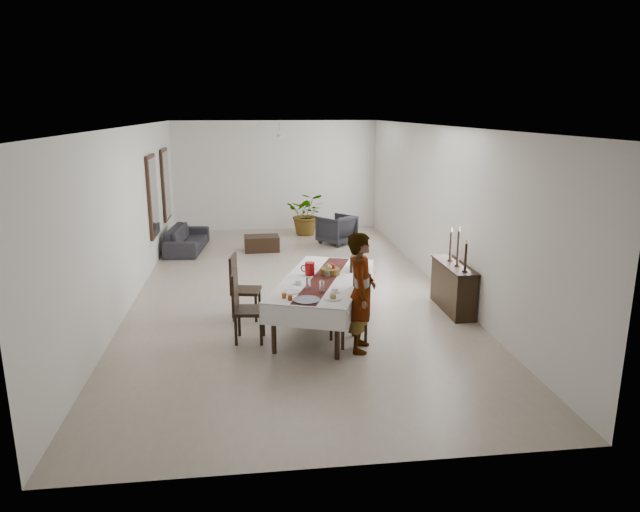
% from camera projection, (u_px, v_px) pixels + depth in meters
% --- Properties ---
extents(floor, '(6.00, 12.00, 0.00)m').
position_uv_depth(floor, '(291.00, 288.00, 11.52)').
color(floor, '#B1A28C').
rests_on(floor, ground).
extents(ceiling, '(6.00, 12.00, 0.02)m').
position_uv_depth(ceiling, '(289.00, 126.00, 10.72)').
color(ceiling, white).
rests_on(ceiling, wall_back).
extents(wall_back, '(6.00, 0.02, 3.20)m').
position_uv_depth(wall_back, '(276.00, 176.00, 16.89)').
color(wall_back, white).
rests_on(wall_back, floor).
extents(wall_front, '(6.00, 0.02, 3.20)m').
position_uv_depth(wall_front, '(336.00, 318.00, 5.35)').
color(wall_front, white).
rests_on(wall_front, floor).
extents(wall_left, '(0.02, 12.00, 3.20)m').
position_uv_depth(wall_left, '(132.00, 213.00, 10.76)').
color(wall_left, white).
rests_on(wall_left, floor).
extents(wall_right, '(0.02, 12.00, 3.20)m').
position_uv_depth(wall_right, '(439.00, 207.00, 11.47)').
color(wall_right, white).
rests_on(wall_right, floor).
extents(dining_table_top, '(1.90, 2.80, 0.05)m').
position_uv_depth(dining_table_top, '(323.00, 281.00, 9.31)').
color(dining_table_top, black).
rests_on(dining_table_top, table_leg_fl).
extents(table_leg_fl, '(0.10, 0.10, 0.76)m').
position_uv_depth(table_leg_fl, '(274.00, 329.00, 8.35)').
color(table_leg_fl, black).
rests_on(table_leg_fl, floor).
extents(table_leg_fr, '(0.10, 0.10, 0.76)m').
position_uv_depth(table_leg_fr, '(337.00, 335.00, 8.15)').
color(table_leg_fr, black).
rests_on(table_leg_fr, floor).
extents(table_leg_bl, '(0.10, 0.10, 0.76)m').
position_uv_depth(table_leg_bl, '(313.00, 281.00, 10.68)').
color(table_leg_bl, black).
rests_on(table_leg_bl, floor).
extents(table_leg_br, '(0.10, 0.10, 0.76)m').
position_uv_depth(table_leg_br, '(363.00, 285.00, 10.47)').
color(table_leg_br, black).
rests_on(table_leg_br, floor).
extents(tablecloth_top, '(2.14, 3.05, 0.01)m').
position_uv_depth(tablecloth_top, '(323.00, 279.00, 9.30)').
color(tablecloth_top, white).
rests_on(tablecloth_top, dining_table_top).
extents(tablecloth_drape_left, '(0.96, 2.62, 0.32)m').
position_uv_depth(tablecloth_drape_left, '(286.00, 286.00, 9.48)').
color(tablecloth_drape_left, silver).
rests_on(tablecloth_drape_left, dining_table_top).
extents(tablecloth_drape_right, '(0.96, 2.62, 0.32)m').
position_uv_depth(tablecloth_drape_right, '(362.00, 291.00, 9.20)').
color(tablecloth_drape_right, silver).
rests_on(tablecloth_drape_right, dining_table_top).
extents(tablecloth_drape_near, '(1.20, 0.44, 0.32)m').
position_uv_depth(tablecloth_drape_near, '(302.00, 317.00, 8.03)').
color(tablecloth_drape_near, white).
rests_on(tablecloth_drape_near, dining_table_top).
extents(tablecloth_drape_far, '(1.20, 0.44, 0.32)m').
position_uv_depth(tablecloth_drape_far, '(339.00, 266.00, 10.65)').
color(tablecloth_drape_far, silver).
rests_on(tablecloth_drape_far, dining_table_top).
extents(table_runner, '(1.27, 2.67, 0.00)m').
position_uv_depth(table_runner, '(323.00, 279.00, 9.30)').
color(table_runner, '#531C17').
rests_on(table_runner, tablecloth_top).
extents(red_pitcher, '(0.21, 0.21, 0.22)m').
position_uv_depth(red_pitcher, '(310.00, 269.00, 9.48)').
color(red_pitcher, maroon).
rests_on(red_pitcher, tablecloth_top).
extents(pitcher_handle, '(0.13, 0.06, 0.13)m').
position_uv_depth(pitcher_handle, '(304.00, 268.00, 9.50)').
color(pitcher_handle, maroon).
rests_on(pitcher_handle, red_pitcher).
extents(wine_glass_near, '(0.08, 0.08, 0.18)m').
position_uv_depth(wine_glass_near, '(322.00, 286.00, 8.59)').
color(wine_glass_near, white).
rests_on(wine_glass_near, tablecloth_top).
extents(wine_glass_mid, '(0.08, 0.08, 0.18)m').
position_uv_depth(wine_glass_mid, '(308.00, 283.00, 8.74)').
color(wine_glass_mid, white).
rests_on(wine_glass_mid, tablecloth_top).
extents(wine_glass_far, '(0.08, 0.08, 0.18)m').
position_uv_depth(wine_glass_far, '(327.00, 273.00, 9.32)').
color(wine_glass_far, white).
rests_on(wine_glass_far, tablecloth_top).
extents(teacup_right, '(0.10, 0.10, 0.06)m').
position_uv_depth(teacup_right, '(335.00, 290.00, 8.61)').
color(teacup_right, white).
rests_on(teacup_right, saucer_right).
extents(saucer_right, '(0.16, 0.16, 0.01)m').
position_uv_depth(saucer_right, '(335.00, 292.00, 8.62)').
color(saucer_right, white).
rests_on(saucer_right, tablecloth_top).
extents(teacup_left, '(0.10, 0.10, 0.06)m').
position_uv_depth(teacup_left, '(298.00, 282.00, 9.00)').
color(teacup_left, white).
rests_on(teacup_left, saucer_left).
extents(saucer_left, '(0.16, 0.16, 0.01)m').
position_uv_depth(saucer_left, '(298.00, 284.00, 9.01)').
color(saucer_left, silver).
rests_on(saucer_left, tablecloth_top).
extents(plate_near_right, '(0.26, 0.26, 0.02)m').
position_uv_depth(plate_near_right, '(333.00, 298.00, 8.30)').
color(plate_near_right, silver).
rests_on(plate_near_right, tablecloth_top).
extents(bread_near_right, '(0.10, 0.10, 0.10)m').
position_uv_depth(bread_near_right, '(333.00, 296.00, 8.30)').
color(bread_near_right, tan).
rests_on(bread_near_right, plate_near_right).
extents(plate_near_left, '(0.26, 0.26, 0.02)m').
position_uv_depth(plate_near_left, '(291.00, 292.00, 8.60)').
color(plate_near_left, silver).
rests_on(plate_near_left, tablecloth_top).
extents(plate_far_left, '(0.26, 0.26, 0.02)m').
position_uv_depth(plate_far_left, '(311.00, 267.00, 9.93)').
color(plate_far_left, white).
rests_on(plate_far_left, tablecloth_top).
extents(serving_tray, '(0.39, 0.39, 0.02)m').
position_uv_depth(serving_tray, '(306.00, 300.00, 8.23)').
color(serving_tray, '#45454A').
rests_on(serving_tray, tablecloth_top).
extents(jam_jar_a, '(0.07, 0.07, 0.08)m').
position_uv_depth(jam_jar_a, '(290.00, 298.00, 8.24)').
color(jam_jar_a, '#913E15').
rests_on(jam_jar_a, tablecloth_top).
extents(jam_jar_b, '(0.07, 0.07, 0.08)m').
position_uv_depth(jam_jar_b, '(284.00, 296.00, 8.32)').
color(jam_jar_b, '#964615').
rests_on(jam_jar_b, tablecloth_top).
extents(fruit_basket, '(0.32, 0.32, 0.11)m').
position_uv_depth(fruit_basket, '(330.00, 271.00, 9.53)').
color(fruit_basket, brown).
rests_on(fruit_basket, tablecloth_top).
extents(fruit_red, '(0.10, 0.10, 0.10)m').
position_uv_depth(fruit_red, '(332.00, 266.00, 9.52)').
color(fruit_red, maroon).
rests_on(fruit_red, fruit_basket).
extents(fruit_green, '(0.09, 0.09, 0.09)m').
position_uv_depth(fruit_green, '(328.00, 266.00, 9.55)').
color(fruit_green, olive).
rests_on(fruit_green, fruit_basket).
extents(fruit_yellow, '(0.09, 0.09, 0.09)m').
position_uv_depth(fruit_yellow, '(329.00, 268.00, 9.46)').
color(fruit_yellow, gold).
rests_on(fruit_yellow, fruit_basket).
extents(chair_right_near_seat, '(0.61, 0.61, 0.05)m').
position_uv_depth(chair_right_near_seat, '(349.00, 312.00, 8.70)').
color(chair_right_near_seat, black).
rests_on(chair_right_near_seat, chair_right_near_leg_fl).
extents(chair_right_near_leg_fl, '(0.06, 0.06, 0.48)m').
position_uv_depth(chair_right_near_leg_fl, '(366.00, 331.00, 8.67)').
color(chair_right_near_leg_fl, black).
rests_on(chair_right_near_leg_fl, floor).
extents(chair_right_near_leg_fr, '(0.06, 0.06, 0.48)m').
position_uv_depth(chair_right_near_leg_fr, '(354.00, 322.00, 9.02)').
color(chair_right_near_leg_fr, black).
rests_on(chair_right_near_leg_fr, floor).
extents(chair_right_near_leg_bl, '(0.06, 0.06, 0.48)m').
position_uv_depth(chair_right_near_leg_bl, '(343.00, 335.00, 8.51)').
color(chair_right_near_leg_bl, black).
rests_on(chair_right_near_leg_bl, floor).
extents(chair_right_near_leg_br, '(0.06, 0.06, 0.48)m').
position_uv_depth(chair_right_near_leg_br, '(331.00, 326.00, 8.86)').
color(chair_right_near_leg_br, black).
rests_on(chair_right_near_leg_br, floor).
extents(chair_right_near_back, '(0.19, 0.47, 0.61)m').
position_uv_depth(chair_right_near_back, '(362.00, 290.00, 8.71)').
color(chair_right_near_back, black).
rests_on(chair_right_near_back, chair_right_near_seat).
extents(chair_right_far_seat, '(0.58, 0.58, 0.05)m').
position_uv_depth(chair_right_far_seat, '(341.00, 287.00, 9.97)').
color(chair_right_far_seat, black).
rests_on(chair_right_far_seat, chair_right_far_leg_fl).
extents(chair_right_far_leg_fl, '(0.06, 0.06, 0.46)m').
position_uv_depth(chair_right_far_leg_fl, '(350.00, 305.00, 9.82)').
color(chair_right_far_leg_fl, black).
rests_on(chair_right_far_leg_fl, floor).
extents(chair_right_far_leg_fr, '(0.06, 0.06, 0.46)m').
position_uv_depth(chair_right_far_leg_fr, '(353.00, 298.00, 10.18)').
color(chair_right_far_leg_fr, black).
rests_on(chair_right_far_leg_fr, floor).
extents(chair_right_far_leg_bl, '(0.06, 0.06, 0.46)m').
position_uv_depth(chair_right_far_leg_bl, '(328.00, 304.00, 9.89)').
color(chair_right_far_leg_bl, black).
rests_on(chair_right_far_leg_bl, floor).
extents(chair_right_far_leg_br, '(0.06, 0.06, 0.46)m').
position_uv_depth(chair_right_far_leg_br, '(332.00, 297.00, 10.25)').
color(chair_right_far_leg_br, black).
rests_on(chair_right_far_leg_br, floor).
extents(chair_right_far_back, '(0.18, 0.45, 0.59)m').
position_uv_depth(chair_right_far_back, '(353.00, 271.00, 9.85)').
color(chair_right_far_back, black).
rests_on(chair_right_far_back, chair_right_far_seat).
extents(chair_left_near_seat, '(0.52, 0.52, 0.05)m').
position_uv_depth(chair_left_near_seat, '(249.00, 311.00, 8.79)').
color(chair_left_near_seat, black).
rests_on(chair_left_near_seat, chair_left_near_leg_fl).
extents(chair_left_near_leg_fl, '(0.05, 0.05, 0.46)m').
position_uv_depth(chair_left_near_leg_fl, '(239.00, 322.00, 9.04)').
color(chair_left_near_leg_fl, black).
rests_on(chair_left_near_leg_fl, floor).
extents(chair_left_near_leg_fr, '(0.05, 0.05, 0.46)m').
position_uv_depth(chair_left_near_leg_fr, '(236.00, 331.00, 8.66)').
color(chair_left_near_leg_fr, black).
rests_on(chair_left_near_leg_fr, floor).
extents(chair_left_near_leg_bl, '(0.05, 0.05, 0.46)m').
position_uv_depth(chair_left_near_leg_bl, '(263.00, 322.00, 9.04)').
color(chair_left_near_leg_bl, black).
rests_on(chair_left_near_leg_bl, floor).
extents(chair_left_near_leg_br, '(0.05, 0.05, 0.46)m').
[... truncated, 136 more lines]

